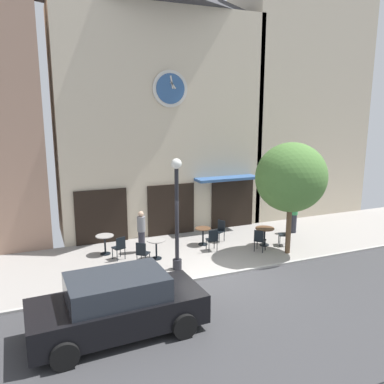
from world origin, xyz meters
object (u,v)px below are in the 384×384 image
at_px(cafe_chair_outer, 220,229).
at_px(pedestrian_grey, 141,231).
at_px(cafe_chair_by_entrance, 142,252).
at_px(parked_car_black, 118,305).
at_px(street_lamp, 177,214).
at_px(cafe_table_center, 105,241).
at_px(cafe_chair_near_lamp, 120,246).
at_px(cafe_table_center_right, 265,232).
at_px(pedestrian_green, 294,214).
at_px(cafe_table_rightmost, 203,233).
at_px(cafe_table_near_door, 156,246).
at_px(cafe_chair_left_end, 212,239).
at_px(street_tree, 291,178).
at_px(cafe_chair_facing_wall, 259,239).
at_px(cafe_chair_right_end, 286,233).

height_order(cafe_chair_outer, pedestrian_grey, pedestrian_grey).
relative_size(cafe_chair_by_entrance, parked_car_black, 0.21).
xyz_separation_m(street_lamp, cafe_table_center, (-2.10, 2.44, -1.47)).
relative_size(street_lamp, cafe_chair_near_lamp, 4.39).
distance_m(cafe_table_center_right, pedestrian_green, 2.41).
bearing_deg(pedestrian_green, cafe_table_rightmost, 179.14).
bearing_deg(cafe_chair_by_entrance, parked_car_black, -113.16).
distance_m(cafe_table_center, cafe_table_near_door, 2.10).
relative_size(cafe_table_center, pedestrian_grey, 0.46).
xyz_separation_m(cafe_table_center, cafe_chair_left_end, (4.01, -1.29, -0.00)).
relative_size(cafe_table_center_right, parked_car_black, 0.18).
distance_m(street_tree, cafe_chair_facing_wall, 2.72).
bearing_deg(cafe_table_rightmost, pedestrian_green, -0.86).
distance_m(cafe_table_center, cafe_chair_left_end, 4.22).
xyz_separation_m(street_lamp, cafe_chair_outer, (2.74, 2.14, -1.48)).
bearing_deg(cafe_chair_by_entrance, pedestrian_grey, 75.69).
xyz_separation_m(cafe_table_center, cafe_chair_near_lamp, (0.41, -0.78, -0.00)).
height_order(street_lamp, cafe_chair_facing_wall, street_lamp).
bearing_deg(cafe_chair_by_entrance, cafe_chair_facing_wall, -4.28).
distance_m(cafe_chair_by_entrance, cafe_chair_right_end, 6.12).
bearing_deg(cafe_table_center_right, cafe_chair_outer, 141.34).
relative_size(cafe_table_center, parked_car_black, 0.17).
height_order(cafe_table_center_right, cafe_chair_by_entrance, cafe_chair_by_entrance).
distance_m(cafe_table_center, parked_car_black, 5.71).
bearing_deg(cafe_table_near_door, cafe_chair_facing_wall, -11.62).
bearing_deg(street_tree, cafe_chair_left_end, 154.34).
xyz_separation_m(cafe_table_center, pedestrian_grey, (1.39, -0.29, 0.33)).
xyz_separation_m(cafe_table_rightmost, cafe_chair_left_end, (0.03, -0.86, 0.04)).
bearing_deg(cafe_chair_facing_wall, cafe_table_rightmost, 137.09).
relative_size(cafe_table_rightmost, cafe_chair_right_end, 0.80).
bearing_deg(cafe_chair_by_entrance, cafe_table_near_door, 35.07).
distance_m(cafe_chair_left_end, pedestrian_grey, 2.83).
bearing_deg(cafe_table_center_right, street_tree, -71.76).
distance_m(cafe_chair_outer, pedestrian_green, 3.69).
bearing_deg(pedestrian_grey, cafe_chair_near_lamp, -153.62).
distance_m(cafe_table_rightmost, cafe_chair_near_lamp, 3.59).
xyz_separation_m(cafe_table_rightmost, cafe_chair_by_entrance, (-2.95, -1.26, 0.04)).
height_order(cafe_table_near_door, pedestrian_green, pedestrian_green).
height_order(cafe_chair_left_end, cafe_chair_near_lamp, same).
distance_m(cafe_table_near_door, cafe_table_rightmost, 2.41).
relative_size(cafe_chair_left_end, pedestrian_green, 0.54).
relative_size(street_tree, cafe_chair_by_entrance, 4.84).
distance_m(cafe_chair_near_lamp, pedestrian_green, 8.12).
relative_size(street_lamp, cafe_table_center, 5.18).
distance_m(cafe_chair_facing_wall, cafe_chair_near_lamp, 5.46).
bearing_deg(street_lamp, cafe_chair_facing_wall, 6.18).
bearing_deg(street_tree, cafe_table_near_door, 164.75).
height_order(street_lamp, cafe_chair_outer, street_lamp).
height_order(cafe_table_center, pedestrian_green, pedestrian_green).
xyz_separation_m(cafe_chair_near_lamp, pedestrian_green, (8.10, 0.28, 0.33)).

